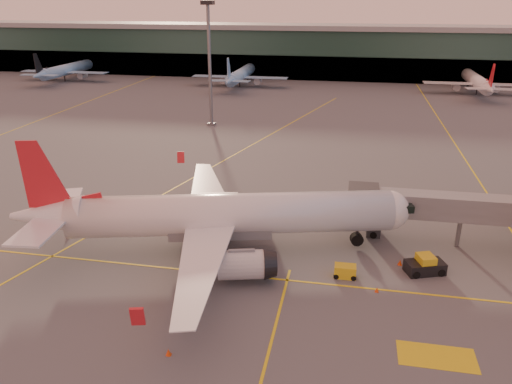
% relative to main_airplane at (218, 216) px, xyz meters
% --- Properties ---
extents(ground, '(600.00, 600.00, 0.00)m').
position_rel_main_airplane_xyz_m(ground, '(3.25, -9.67, -4.20)').
color(ground, '#4C4F54').
rests_on(ground, ground).
extents(taxi_markings, '(100.12, 173.00, 0.01)m').
position_rel_main_airplane_xyz_m(taxi_markings, '(-4.08, 34.82, -4.20)').
color(taxi_markings, yellow).
rests_on(taxi_markings, ground).
extents(terminal, '(400.00, 20.00, 17.60)m').
position_rel_main_airplane_xyz_m(terminal, '(3.25, 132.13, 4.56)').
color(terminal, '#19382D').
rests_on(terminal, ground).
extents(mast_west_near, '(2.40, 2.40, 25.60)m').
position_rel_main_airplane_xyz_m(mast_west_near, '(-16.75, 56.33, 10.66)').
color(mast_west_near, slate).
rests_on(mast_west_near, ground).
extents(distant_aircraft_row, '(350.00, 34.00, 13.00)m').
position_rel_main_airplane_xyz_m(distant_aircraft_row, '(14.08, 108.33, -4.20)').
color(distant_aircraft_row, '#86B5E0').
rests_on(distant_aircraft_row, ground).
extents(main_airplane, '(42.26, 38.51, 12.93)m').
position_rel_main_airplane_xyz_m(main_airplane, '(0.00, 0.00, 0.00)').
color(main_airplane, white).
rests_on(main_airplane, ground).
extents(jet_bridge, '(25.83, 4.77, 6.24)m').
position_rel_main_airplane_xyz_m(jet_bridge, '(27.51, 6.36, 0.19)').
color(jet_bridge, slate).
rests_on(jet_bridge, ground).
extents(catering_truck, '(5.69, 3.35, 4.14)m').
position_rel_main_airplane_xyz_m(catering_truck, '(-1.85, 5.85, -1.85)').
color(catering_truck, red).
rests_on(catering_truck, ground).
extents(gpu_cart, '(2.25, 1.36, 1.28)m').
position_rel_main_airplane_xyz_m(gpu_cart, '(13.83, -2.94, -3.58)').
color(gpu_cart, gold).
rests_on(gpu_cart, ground).
extents(pushback_tug, '(4.28, 3.21, 1.97)m').
position_rel_main_airplane_xyz_m(pushback_tug, '(21.78, -0.56, -3.40)').
color(pushback_tug, black).
rests_on(pushback_tug, ground).
extents(cone_nose, '(0.46, 0.46, 0.58)m').
position_rel_main_airplane_xyz_m(cone_nose, '(19.44, 0.62, -3.92)').
color(cone_nose, '#E5430C').
rests_on(cone_nose, ground).
extents(cone_tail, '(0.50, 0.50, 0.64)m').
position_rel_main_airplane_xyz_m(cone_tail, '(-18.20, -0.12, -3.90)').
color(cone_tail, '#E5430C').
rests_on(cone_tail, ground).
extents(cone_wing_right, '(0.45, 0.45, 0.57)m').
position_rel_main_airplane_xyz_m(cone_wing_right, '(0.59, -17.48, -3.93)').
color(cone_wing_right, '#E5430C').
rests_on(cone_wing_right, ground).
extents(cone_fwd, '(0.38, 0.38, 0.48)m').
position_rel_main_airplane_xyz_m(cone_fwd, '(16.91, -5.12, -3.97)').
color(cone_fwd, '#E5430C').
rests_on(cone_fwd, ground).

